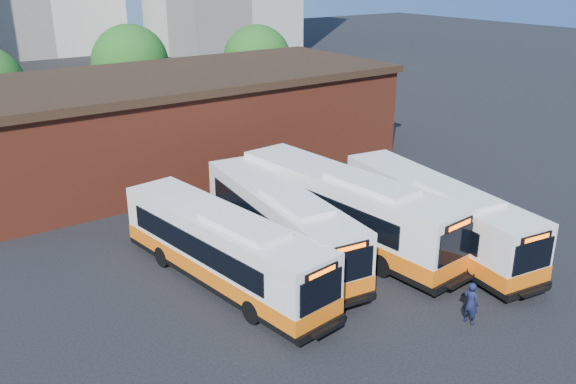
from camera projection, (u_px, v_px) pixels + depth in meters
ground at (386, 280)px, 27.04m from camera, size 220.00×220.00×0.00m
bus_west at (224, 251)px, 26.27m from camera, size 4.10×12.44×3.34m
bus_midwest at (281, 224)px, 28.95m from camera, size 3.98×12.52×3.36m
bus_mideast at (345, 211)px, 30.12m from camera, size 3.92×13.71×3.69m
bus_east at (435, 216)px, 29.80m from camera, size 4.18×12.65×3.40m
transit_worker at (471, 303)px, 23.51m from camera, size 0.50×0.69×1.76m
depot_building at (183, 119)px, 41.18m from camera, size 28.60×12.60×6.40m
tree_mid at (130, 63)px, 52.33m from camera, size 6.56×6.56×8.36m
tree_east at (257, 59)px, 56.04m from camera, size 6.24×6.24×7.96m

